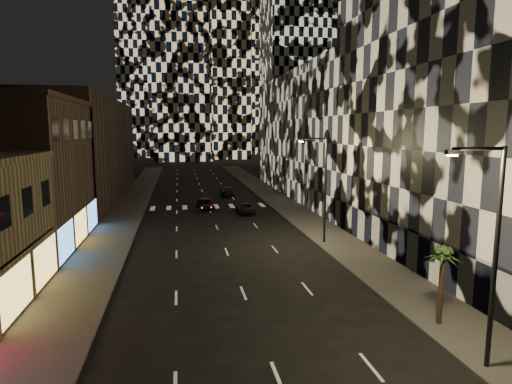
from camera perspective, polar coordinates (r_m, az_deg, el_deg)
name	(u,v)px	position (r m, az deg, el deg)	size (l,w,h in m)	color
sidewalk_left	(128,209)	(55.61, -16.71, -2.13)	(4.00, 120.00, 0.15)	#47443F
sidewalk_right	(284,204)	(56.91, 3.73, -1.56)	(4.00, 120.00, 0.15)	#47443F
curb_left	(145,208)	(55.41, -14.55, -2.08)	(0.20, 120.00, 0.15)	#4C4C47
curb_right	(268,204)	(56.44, 1.66, -1.63)	(0.20, 120.00, 0.15)	#4C4C47
retail_brown	(14,176)	(40.35, -29.58, 1.84)	(10.00, 15.00, 12.00)	brown
retail_filler_left	(83,150)	(65.82, -22.09, 5.24)	(10.00, 40.00, 14.00)	brown
midrise_right	(496,113)	(37.37, 29.39, 9.12)	(16.00, 25.00, 22.00)	#232326
midrise_base	(396,241)	(34.02, 18.14, -6.20)	(0.60, 25.00, 3.00)	#383838
midrise_filler_right	(338,135)	(65.80, 10.86, 7.44)	(16.00, 40.00, 18.00)	#232326
tower_right_mid	(297,3)	(150.16, 5.46, 23.75)	(20.00, 20.00, 100.00)	black
tower_center_low	(180,10)	(149.26, -10.13, 22.76)	(18.00, 18.00, 95.00)	black
streetlight_near	(491,243)	(19.26, 28.86, -5.97)	(2.55, 0.25, 9.00)	black
streetlight_far	(323,182)	(36.70, 8.88, 1.27)	(2.55, 0.25, 9.00)	black
car_dark_midlane	(205,204)	(53.15, -6.76, -1.58)	(1.75, 4.34, 1.48)	black
car_dark_oncoming	(227,191)	(64.64, -3.85, 0.13)	(1.82, 4.49, 1.30)	black
car_dark_rightlane	(246,209)	(50.42, -1.40, -2.24)	(1.94, 4.20, 1.17)	black
palm_tree	(443,260)	(23.14, 23.63, -8.35)	(1.97, 2.02, 3.95)	#47331E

